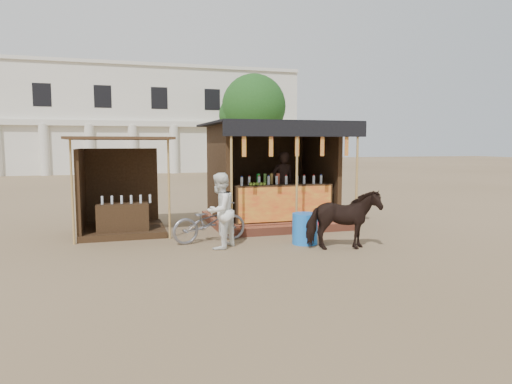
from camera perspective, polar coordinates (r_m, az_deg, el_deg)
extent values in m
plane|color=#846B4C|center=(9.32, 2.87, -7.74)|extent=(120.00, 120.00, 0.00)
cube|color=brown|center=(12.86, 1.82, -3.40)|extent=(3.40, 2.80, 0.22)
cube|color=brown|center=(11.43, 4.31, -4.66)|extent=(3.40, 0.35, 0.20)
cube|color=#392414|center=(11.89, 3.29, -1.33)|extent=(2.60, 0.55, 0.95)
cube|color=red|center=(11.63, 3.78, -1.50)|extent=(2.50, 0.02, 0.88)
cube|color=#392414|center=(13.90, 0.20, 2.95)|extent=(3.00, 0.12, 2.50)
cube|color=#392414|center=(12.32, -4.79, 2.53)|extent=(0.12, 2.50, 2.50)
cube|color=#392414|center=(13.27, 8.00, 2.75)|extent=(0.12, 2.50, 2.50)
cube|color=black|center=(12.51, 2.16, 8.47)|extent=(3.60, 3.60, 0.06)
cube|color=black|center=(10.84, 5.24, 7.87)|extent=(3.60, 0.06, 0.36)
cylinder|color=tan|center=(10.40, -3.09, 1.38)|extent=(0.06, 0.06, 2.75)
cylinder|color=tan|center=(10.89, 5.12, 1.57)|extent=(0.06, 0.06, 2.75)
cylinder|color=tan|center=(11.58, 12.49, 1.72)|extent=(0.06, 0.06, 2.75)
cube|color=red|center=(10.44, -1.50, 5.93)|extent=(0.10, 0.02, 0.55)
cube|color=red|center=(10.63, 1.89, 5.93)|extent=(0.10, 0.02, 0.55)
cube|color=red|center=(10.86, 5.16, 5.92)|extent=(0.10, 0.02, 0.55)
cube|color=red|center=(11.12, 8.29, 5.88)|extent=(0.10, 0.02, 0.55)
cube|color=red|center=(11.41, 11.26, 5.83)|extent=(0.10, 0.02, 0.55)
imported|color=black|center=(12.96, 3.35, 1.12)|extent=(0.66, 0.45, 1.78)
cube|color=#392414|center=(11.92, -16.30, -4.57)|extent=(2.00, 2.00, 0.15)
cube|color=#392414|center=(12.73, -16.47, 0.52)|extent=(1.90, 0.10, 2.10)
cube|color=#392414|center=(11.82, -21.05, -0.04)|extent=(0.10, 1.90, 2.10)
cube|color=#472D19|center=(11.63, -16.63, 6.44)|extent=(2.40, 2.40, 0.06)
cylinder|color=tan|center=(10.77, -22.01, 0.04)|extent=(0.05, 0.05, 2.35)
cylinder|color=tan|center=(10.78, -10.83, 0.38)|extent=(0.05, 0.05, 2.35)
cube|color=#392414|center=(11.37, -16.32, -3.41)|extent=(1.20, 0.50, 0.80)
imported|color=black|center=(9.72, 10.81, -3.44)|extent=(1.61, 0.95, 1.27)
imported|color=gray|center=(10.39, -5.83, -3.75)|extent=(1.83, 0.94, 0.92)
imported|color=white|center=(9.69, -4.55, -2.36)|extent=(0.99, 0.99, 1.62)
cylinder|color=blue|center=(10.23, 6.13, -4.57)|extent=(0.57, 0.57, 0.68)
cube|color=#AC1C2A|center=(11.71, 7.17, -4.12)|extent=(0.44, 0.47, 0.33)
cube|color=#1A7722|center=(12.61, 9.78, -3.26)|extent=(0.68, 0.51, 0.40)
cube|color=white|center=(12.58, 9.80, -2.22)|extent=(0.70, 0.54, 0.06)
cube|color=silver|center=(38.58, -15.38, 8.48)|extent=(26.00, 7.00, 8.00)
cube|color=silver|center=(34.97, -15.21, 8.26)|extent=(26.00, 0.50, 0.40)
cube|color=silver|center=(35.52, -15.41, 15.28)|extent=(26.00, 0.30, 0.25)
cylinder|color=silver|center=(35.28, -24.94, 4.81)|extent=(0.70, 0.70, 3.60)
cylinder|color=silver|center=(34.98, -20.06, 5.00)|extent=(0.70, 0.70, 3.60)
cylinder|color=silver|center=(34.94, -15.12, 5.15)|extent=(0.70, 0.70, 3.60)
cylinder|color=silver|center=(35.16, -10.21, 5.27)|extent=(0.70, 0.70, 3.60)
cylinder|color=silver|center=(35.63, -5.39, 5.35)|extent=(0.70, 0.70, 3.60)
cylinder|color=silver|center=(36.35, -0.73, 5.39)|extent=(0.70, 0.70, 3.60)
cylinder|color=silver|center=(37.29, 3.72, 5.39)|extent=(0.70, 0.70, 3.60)
cylinder|color=#382314|center=(31.84, -0.27, 5.65)|extent=(0.50, 0.50, 4.00)
sphere|color=#22581E|center=(31.94, -0.27, 10.68)|extent=(4.40, 4.40, 4.40)
sphere|color=#22581E|center=(32.26, -1.96, 9.56)|extent=(2.99, 2.99, 2.99)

